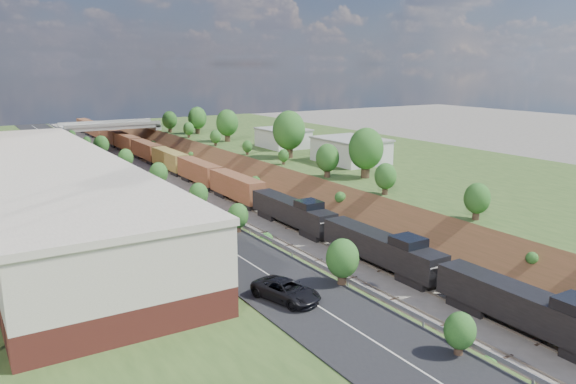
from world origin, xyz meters
name	(u,v)px	position (x,y,z in m)	size (l,w,h in m)	color
ground	(518,347)	(0.00, 0.00, 0.00)	(400.00, 400.00, 0.00)	#6B665B
platform_right	(363,165)	(33.00, 60.00, 2.50)	(44.00, 180.00, 5.00)	#345021
embankment_left	(145,206)	(-11.00, 60.00, 0.00)	(7.07, 180.00, 7.07)	brown
embankment_right	(266,190)	(11.00, 60.00, 0.00)	(7.07, 180.00, 7.07)	brown
rail_left_track	(195,199)	(-2.60, 60.00, 0.09)	(1.58, 180.00, 0.18)	gray
rail_right_track	(223,195)	(2.60, 60.00, 0.09)	(1.58, 180.00, 0.18)	gray
road	(114,177)	(-15.50, 60.00, 5.05)	(8.00, 180.00, 0.10)	black
guardrail	(141,172)	(-11.40, 59.80, 5.55)	(0.10, 171.00, 0.70)	#99999E
commercial_building	(48,192)	(-28.00, 38.00, 8.51)	(14.30, 62.30, 7.00)	brown
overpass	(111,131)	(0.00, 122.00, 4.92)	(24.50, 8.30, 7.40)	gray
white_building_near	(351,151)	(23.50, 52.00, 7.00)	(9.00, 12.00, 4.00)	silver
white_building_far	(283,139)	(23.00, 74.00, 6.80)	(8.00, 10.00, 3.60)	silver
tree_right_large	(366,149)	(17.00, 40.00, 9.38)	(5.25, 5.25, 7.61)	#473323
tree_left_crest	(263,224)	(-11.80, 20.00, 7.04)	(2.45, 2.45, 3.55)	#473323
freight_train	(171,160)	(2.60, 85.17, 2.53)	(2.89, 178.57, 4.55)	black
suv	(286,291)	(-16.91, 7.49, 5.85)	(2.50, 5.42, 1.51)	black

